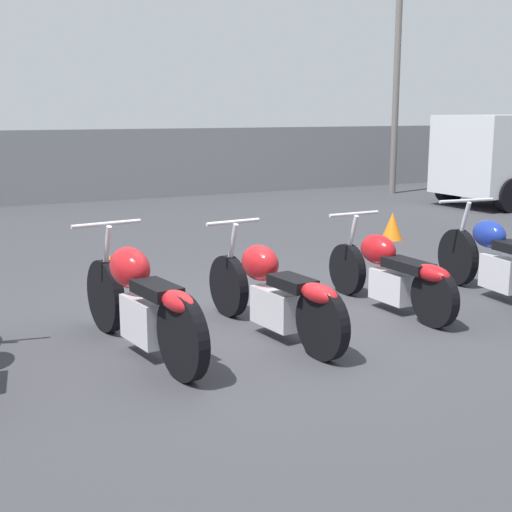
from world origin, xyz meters
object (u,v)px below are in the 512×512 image
object	(u,v)px
motorcycle_slot_2	(274,292)
traffic_cone_far	(111,270)
motorcycle_slot_3	(391,273)
traffic_cone_near	(392,226)
motorcycle_slot_4	(501,260)
motorcycle_slot_1	(141,301)

from	to	relation	value
motorcycle_slot_2	traffic_cone_far	bearing A→B (deg)	101.80
motorcycle_slot_3	traffic_cone_near	world-z (taller)	motorcycle_slot_3
motorcycle_slot_2	traffic_cone_near	size ratio (longest dim) A/B	4.85
motorcycle_slot_4	motorcycle_slot_1	bearing A→B (deg)	-174.20
motorcycle_slot_2	traffic_cone_near	world-z (taller)	motorcycle_slot_2
motorcycle_slot_4	traffic_cone_far	bearing A→B (deg)	151.53
motorcycle_slot_1	traffic_cone_near	bearing A→B (deg)	26.14
motorcycle_slot_3	traffic_cone_far	xyz separation A→B (m)	(-2.26, 2.32, -0.21)
motorcycle_slot_2	motorcycle_slot_3	distance (m)	1.50
motorcycle_slot_3	traffic_cone_near	xyz separation A→B (m)	(2.59, 3.28, -0.18)
motorcycle_slot_3	motorcycle_slot_4	world-z (taller)	motorcycle_slot_4
motorcycle_slot_2	motorcycle_slot_4	world-z (taller)	motorcycle_slot_4
motorcycle_slot_2	motorcycle_slot_1	bearing A→B (deg)	170.63
motorcycle_slot_3	traffic_cone_far	distance (m)	3.25
motorcycle_slot_2	motorcycle_slot_4	xyz separation A→B (m)	(2.80, 0.02, 0.02)
traffic_cone_near	traffic_cone_far	bearing A→B (deg)	-168.79
motorcycle_slot_1	motorcycle_slot_4	size ratio (longest dim) A/B	1.05
motorcycle_slot_3	traffic_cone_far	world-z (taller)	motorcycle_slot_3
motorcycle_slot_3	traffic_cone_far	bearing A→B (deg)	133.13
motorcycle_slot_1	motorcycle_slot_2	distance (m)	1.21
motorcycle_slot_4	traffic_cone_near	bearing A→B (deg)	76.75
motorcycle_slot_2	motorcycle_slot_4	distance (m)	2.80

